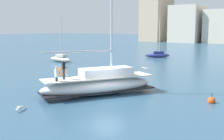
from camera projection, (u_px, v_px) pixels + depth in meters
ground_plane at (107, 98)px, 23.11m from camera, size 400.00×400.00×0.00m
main_sailboat at (99, 84)px, 24.12m from camera, size 6.90×9.51×13.16m
moored_sloop_near at (157, 55)px, 54.22m from camera, size 4.37×3.62×6.79m
moored_sloop_far at (60, 58)px, 47.21m from camera, size 5.27×2.12×7.40m
seagull at (20, 107)px, 19.49m from camera, size 0.62×1.10×0.17m
mooring_buoy at (212, 101)px, 21.51m from camera, size 0.55×0.55×0.88m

